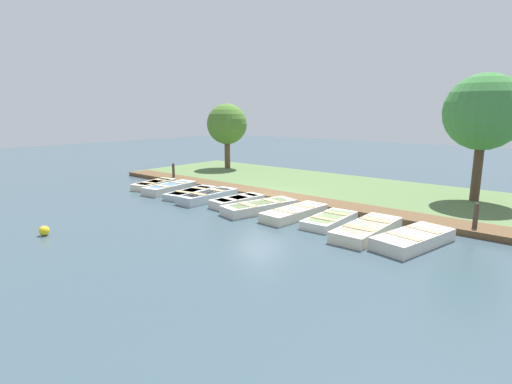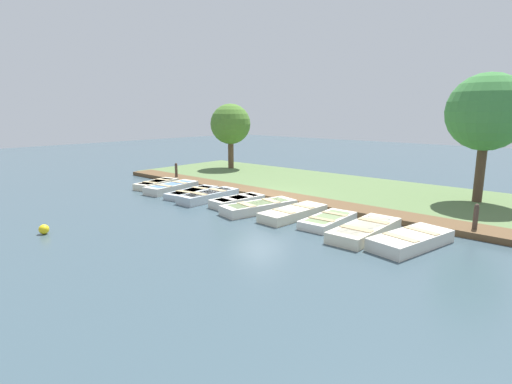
{
  "view_description": "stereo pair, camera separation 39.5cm",
  "coord_description": "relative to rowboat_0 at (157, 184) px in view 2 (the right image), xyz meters",
  "views": [
    {
      "loc": [
        14.18,
        11.78,
        4.22
      ],
      "look_at": [
        0.75,
        0.47,
        0.65
      ],
      "focal_mm": 28.0,
      "sensor_mm": 36.0,
      "label": 1
    },
    {
      "loc": [
        13.92,
        12.08,
        4.22
      ],
      "look_at": [
        0.75,
        0.47,
        0.65
      ],
      "focal_mm": 28.0,
      "sensor_mm": 36.0,
      "label": 2
    }
  ],
  "objects": [
    {
      "name": "rowboat_5",
      "position": [
        0.4,
        8.01,
        0.02
      ],
      "size": [
        3.51,
        1.87,
        0.42
      ],
      "rotation": [
        0.0,
        0.0,
        -0.24
      ],
      "color": "beige",
      "rests_on": "ground_plane"
    },
    {
      "name": "park_tree_left",
      "position": [
        -6.97,
        14.7,
        3.96
      ],
      "size": [
        3.36,
        3.36,
        5.86
      ],
      "color": "#4C3828",
      "rests_on": "ground_plane"
    },
    {
      "name": "rowboat_7",
      "position": [
        0.13,
        11.25,
        -0.02
      ],
      "size": [
        2.68,
        1.23,
        0.33
      ],
      "rotation": [
        0.0,
        0.0,
        0.04
      ],
      "color": "silver",
      "rests_on": "ground_plane"
    },
    {
      "name": "rowboat_3",
      "position": [
        0.34,
        4.75,
        0.03
      ],
      "size": [
        3.13,
        1.06,
        0.44
      ],
      "rotation": [
        0.0,
        0.0,
        -0.0
      ],
      "color": "#B2BCC1",
      "rests_on": "ground_plane"
    },
    {
      "name": "rowboat_1",
      "position": [
        0.18,
        1.64,
        0.03
      ],
      "size": [
        3.1,
        1.46,
        0.43
      ],
      "rotation": [
        0.0,
        0.0,
        0.12
      ],
      "color": "beige",
      "rests_on": "ground_plane"
    },
    {
      "name": "rowboat_2",
      "position": [
        0.16,
        3.3,
        -0.03
      ],
      "size": [
        3.14,
        1.41,
        0.33
      ],
      "rotation": [
        0.0,
        0.0,
        0.14
      ],
      "color": "#B2BCC1",
      "rests_on": "ground_plane"
    },
    {
      "name": "mooring_post_far",
      "position": [
        -2.05,
        15.75,
        0.38
      ],
      "size": [
        0.16,
        0.16,
        1.11
      ],
      "color": "#47382D",
      "rests_on": "ground_plane"
    },
    {
      "name": "rowboat_0",
      "position": [
        0.0,
        0.0,
        0.0
      ],
      "size": [
        2.82,
        1.58,
        0.37
      ],
      "rotation": [
        0.0,
        0.0,
        0.23
      ],
      "color": "beige",
      "rests_on": "ground_plane"
    },
    {
      "name": "mooring_post_near",
      "position": [
        -2.05,
        -0.85,
        0.38
      ],
      "size": [
        0.16,
        0.16,
        1.11
      ],
      "color": "#47382D",
      "rests_on": "ground_plane"
    },
    {
      "name": "dock_walkway",
      "position": [
        -2.19,
        6.76,
        -0.07
      ],
      "size": [
        1.42,
        23.17,
        0.23
      ],
      "color": "brown",
      "rests_on": "ground_plane"
    },
    {
      "name": "park_tree_far_left",
      "position": [
        -7.3,
        -1.35,
        3.1
      ],
      "size": [
        2.82,
        2.82,
        4.73
      ],
      "color": "brown",
      "rests_on": "ground_plane"
    },
    {
      "name": "shore_bank",
      "position": [
        -6.04,
        6.76,
        -0.09
      ],
      "size": [
        8.0,
        24.0,
        0.19
      ],
      "color": "#567042",
      "rests_on": "ground_plane"
    },
    {
      "name": "buoy",
      "position": [
        7.75,
        4.44,
        -0.01
      ],
      "size": [
        0.34,
        0.34,
        0.34
      ],
      "color": "yellow",
      "rests_on": "ground_plane"
    },
    {
      "name": "rowboat_6",
      "position": [
        0.22,
        9.69,
        0.01
      ],
      "size": [
        3.2,
        1.31,
        0.4
      ],
      "rotation": [
        0.0,
        0.0,
        -0.07
      ],
      "color": "beige",
      "rests_on": "ground_plane"
    },
    {
      "name": "ground_plane",
      "position": [
        -1.04,
        6.76,
        -0.18
      ],
      "size": [
        80.0,
        80.0,
        0.0
      ],
      "primitive_type": "plane",
      "color": "#384C56"
    },
    {
      "name": "rowboat_8",
      "position": [
        0.49,
        12.93,
        0.02
      ],
      "size": [
        3.37,
        1.21,
        0.41
      ],
      "rotation": [
        0.0,
        0.0,
        0.0
      ],
      "color": "beige",
      "rests_on": "ground_plane"
    },
    {
      "name": "rowboat_4",
      "position": [
        0.14,
        6.47,
        0.01
      ],
      "size": [
        2.69,
        1.21,
        0.39
      ],
      "rotation": [
        0.0,
        0.0,
        -0.1
      ],
      "color": "beige",
      "rests_on": "ground_plane"
    },
    {
      "name": "rowboat_9",
      "position": [
        0.57,
        14.54,
        0.03
      ],
      "size": [
        3.23,
        1.83,
        0.43
      ],
      "rotation": [
        0.0,
        0.0,
        -0.21
      ],
      "color": "beige",
      "rests_on": "ground_plane"
    }
  ]
}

